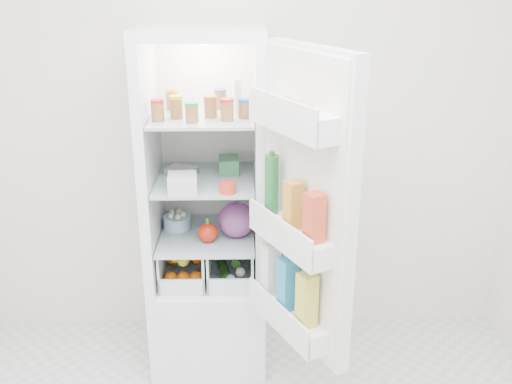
{
  "coord_description": "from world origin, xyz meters",
  "views": [
    {
      "loc": [
        -0.0,
        -1.54,
        2.02
      ],
      "look_at": [
        0.05,
        0.95,
        1.07
      ],
      "focal_mm": 40.0,
      "sensor_mm": 36.0,
      "label": 1
    }
  ],
  "objects_px": {
    "mushroom_bowl": "(177,222)",
    "fridge_door": "(302,213)",
    "red_cabbage": "(236,220)",
    "refrigerator": "(208,242)"
  },
  "relations": [
    {
      "from": "mushroom_bowl",
      "to": "fridge_door",
      "type": "xyz_separation_m",
      "value": [
        0.6,
        -0.62,
        0.31
      ]
    },
    {
      "from": "fridge_door",
      "to": "red_cabbage",
      "type": "bearing_deg",
      "value": 2.13
    },
    {
      "from": "refrigerator",
      "to": "fridge_door",
      "type": "xyz_separation_m",
      "value": [
        0.44,
        -0.6,
        0.43
      ]
    },
    {
      "from": "red_cabbage",
      "to": "refrigerator",
      "type": "bearing_deg",
      "value": 147.68
    },
    {
      "from": "mushroom_bowl",
      "to": "fridge_door",
      "type": "distance_m",
      "value": 0.92
    },
    {
      "from": "red_cabbage",
      "to": "mushroom_bowl",
      "type": "xyz_separation_m",
      "value": [
        -0.32,
        0.11,
        -0.06
      ]
    },
    {
      "from": "mushroom_bowl",
      "to": "fridge_door",
      "type": "bearing_deg",
      "value": -45.67
    },
    {
      "from": "red_cabbage",
      "to": "fridge_door",
      "type": "relative_size",
      "value": 0.14
    },
    {
      "from": "red_cabbage",
      "to": "fridge_door",
      "type": "distance_m",
      "value": 0.63
    },
    {
      "from": "mushroom_bowl",
      "to": "refrigerator",
      "type": "bearing_deg",
      "value": -3.97
    }
  ]
}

